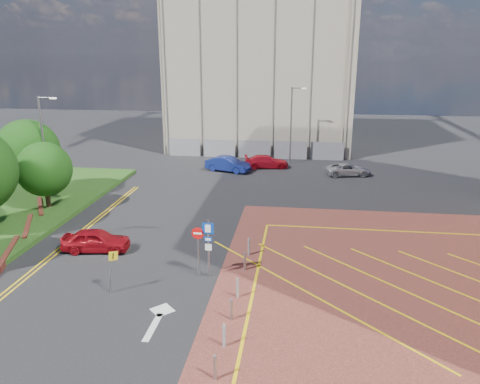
% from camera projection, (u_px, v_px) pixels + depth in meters
% --- Properties ---
extents(ground, '(140.00, 140.00, 0.00)m').
position_uv_depth(ground, '(196.00, 285.00, 23.99)').
color(ground, black).
rests_on(ground, ground).
extents(retaining_wall, '(6.06, 20.33, 0.40)m').
position_uv_depth(retaining_wall, '(6.00, 253.00, 27.30)').
color(retaining_wall, maroon).
rests_on(retaining_wall, ground).
extents(tree_c, '(4.00, 4.00, 4.90)m').
position_uv_depth(tree_c, '(44.00, 169.00, 34.24)').
color(tree_c, '#3D2B1C').
rests_on(tree_c, grass_bed).
extents(tree_d, '(5.00, 5.00, 6.08)m').
position_uv_depth(tree_d, '(28.00, 151.00, 37.26)').
color(tree_d, '#3D2B1C').
rests_on(tree_d, grass_bed).
extents(lamp_left_far, '(1.53, 0.16, 8.00)m').
position_uv_depth(lamp_left_far, '(44.00, 144.00, 35.83)').
color(lamp_left_far, '#9EA0A8').
rests_on(lamp_left_far, grass_bed).
extents(lamp_back, '(1.53, 0.16, 8.00)m').
position_uv_depth(lamp_back, '(292.00, 122.00, 48.80)').
color(lamp_back, '#9EA0A8').
rests_on(lamp_back, ground).
extents(sign_cluster, '(1.17, 0.12, 3.20)m').
position_uv_depth(sign_cluster, '(204.00, 242.00, 24.32)').
color(sign_cluster, '#9EA0A8').
rests_on(sign_cluster, ground).
extents(warning_sign, '(0.60, 0.39, 2.25)m').
position_uv_depth(warning_sign, '(112.00, 266.00, 22.79)').
color(warning_sign, '#9EA0A8').
rests_on(warning_sign, ground).
extents(bollard_row, '(0.14, 11.14, 0.90)m').
position_uv_depth(bollard_row, '(236.00, 296.00, 21.99)').
color(bollard_row, '#9EA0A8').
rests_on(bollard_row, forecourt).
extents(construction_building, '(21.20, 19.20, 22.00)m').
position_uv_depth(construction_building, '(263.00, 55.00, 58.78)').
color(construction_building, '#9D9481').
rests_on(construction_building, ground).
extents(construction_fence, '(21.60, 0.06, 2.00)m').
position_uv_depth(construction_fence, '(263.00, 149.00, 52.05)').
color(construction_fence, gray).
rests_on(construction_fence, ground).
extents(car_red_left, '(4.16, 2.08, 1.36)m').
position_uv_depth(car_red_left, '(96.00, 240.00, 27.90)').
color(car_red_left, maroon).
rests_on(car_red_left, ground).
extents(car_blue_back, '(4.76, 2.86, 1.48)m').
position_uv_depth(car_blue_back, '(228.00, 164.00, 46.42)').
color(car_blue_back, navy).
rests_on(car_blue_back, ground).
extents(car_red_back, '(4.72, 2.53, 1.30)m').
position_uv_depth(car_red_back, '(266.00, 162.00, 47.89)').
color(car_red_back, red).
rests_on(car_red_back, ground).
extents(car_silver_back, '(4.56, 2.76, 1.18)m').
position_uv_depth(car_silver_back, '(348.00, 169.00, 44.92)').
color(car_silver_back, '#ACACB3').
rests_on(car_silver_back, ground).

